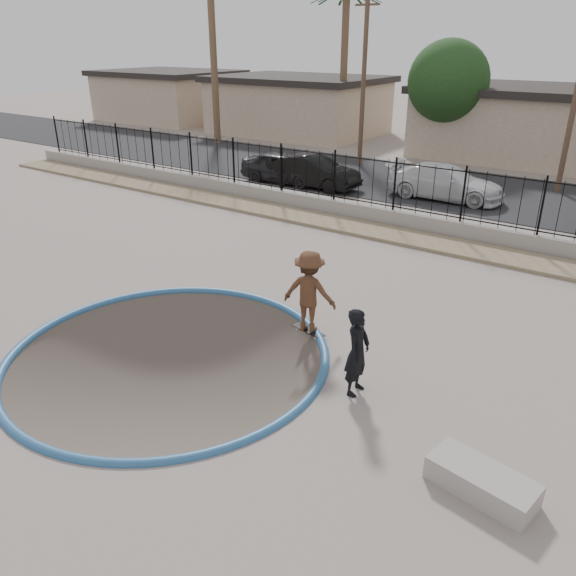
# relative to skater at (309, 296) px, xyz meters

# --- Properties ---
(ground) EXTENTS (120.00, 120.00, 2.20)m
(ground) POSITION_rel_skater_xyz_m (-1.96, 10.40, -2.07)
(ground) COLOR slate
(ground) RESTS_ON ground
(bowl_pit) EXTENTS (6.84, 6.84, 1.80)m
(bowl_pit) POSITION_rel_skater_xyz_m (-1.96, -2.60, -0.97)
(bowl_pit) COLOR #473E36
(bowl_pit) RESTS_ON ground
(coping_ring) EXTENTS (7.04, 7.04, 0.20)m
(coping_ring) POSITION_rel_skater_xyz_m (-1.96, -2.60, -0.97)
(coping_ring) COLOR #295988
(coping_ring) RESTS_ON ground
(rock_strip) EXTENTS (42.00, 1.60, 0.11)m
(rock_strip) POSITION_rel_skater_xyz_m (-1.96, 7.60, -0.91)
(rock_strip) COLOR #8E7B5D
(rock_strip) RESTS_ON ground
(retaining_wall) EXTENTS (42.00, 0.45, 0.60)m
(retaining_wall) POSITION_rel_skater_xyz_m (-1.96, 8.70, -0.67)
(retaining_wall) COLOR gray
(retaining_wall) RESTS_ON ground
(fence) EXTENTS (40.00, 0.04, 1.80)m
(fence) POSITION_rel_skater_xyz_m (-1.96, 8.70, 0.53)
(fence) COLOR black
(fence) RESTS_ON retaining_wall
(street) EXTENTS (90.00, 8.00, 0.04)m
(street) POSITION_rel_skater_xyz_m (-1.96, 15.40, -0.95)
(street) COLOR black
(street) RESTS_ON ground
(house_west_far) EXTENTS (10.60, 8.60, 3.90)m
(house_west_far) POSITION_rel_skater_xyz_m (-29.96, 24.90, 1.01)
(house_west_far) COLOR tan
(house_west_far) RESTS_ON ground
(house_west) EXTENTS (11.60, 8.60, 3.90)m
(house_west) POSITION_rel_skater_xyz_m (-16.96, 24.90, 1.01)
(house_west) COLOR tan
(house_west) RESTS_ON ground
(house_center) EXTENTS (10.60, 8.60, 3.90)m
(house_center) POSITION_rel_skater_xyz_m (-1.96, 24.90, 1.01)
(house_center) COLOR tan
(house_center) RESTS_ON ground
(palm_left) EXTENTS (2.30, 2.30, 11.30)m
(palm_left) POSITION_rel_skater_xyz_m (-18.96, 18.40, 6.99)
(palm_left) COLOR brown
(palm_left) RESTS_ON ground
(palm_mid) EXTENTS (2.30, 2.30, 9.30)m
(palm_mid) POSITION_rel_skater_xyz_m (-11.96, 22.40, 5.72)
(palm_mid) COLOR brown
(palm_mid) RESTS_ON ground
(utility_pole_left) EXTENTS (1.70, 0.24, 9.00)m
(utility_pole_left) POSITION_rel_skater_xyz_m (-7.96, 17.40, 3.73)
(utility_pole_left) COLOR #473323
(utility_pole_left) RESTS_ON ground
(street_tree_left) EXTENTS (4.32, 4.32, 6.36)m
(street_tree_left) POSITION_rel_skater_xyz_m (-4.96, 21.40, 3.22)
(street_tree_left) COLOR #473323
(street_tree_left) RESTS_ON ground
(skater) EXTENTS (1.38, 0.98, 1.94)m
(skater) POSITION_rel_skater_xyz_m (0.00, 0.00, 0.00)
(skater) COLOR brown
(skater) RESTS_ON ground
(skateboard) EXTENTS (0.93, 0.41, 0.08)m
(skateboard) POSITION_rel_skater_xyz_m (0.00, 0.00, -0.90)
(skateboard) COLOR black
(skateboard) RESTS_ON ground
(videographer) EXTENTS (0.47, 0.68, 1.78)m
(videographer) POSITION_rel_skater_xyz_m (2.04, -1.48, -0.08)
(videographer) COLOR black
(videographer) RESTS_ON ground
(concrete_ledge) EXTENTS (1.70, 0.98, 0.40)m
(concrete_ledge) POSITION_rel_skater_xyz_m (4.89, -2.75, -0.77)
(concrete_ledge) COLOR gray
(concrete_ledge) RESTS_ON ground
(car_a) EXTENTS (4.25, 1.86, 1.42)m
(car_a) POSITION_rel_skater_xyz_m (-9.01, 11.80, -0.22)
(car_a) COLOR black
(car_a) RESTS_ON street
(car_b) EXTENTS (4.36, 1.59, 1.43)m
(car_b) POSITION_rel_skater_xyz_m (-7.38, 11.82, -0.22)
(car_b) COLOR black
(car_b) RESTS_ON street
(car_c) EXTENTS (4.95, 2.15, 1.42)m
(car_c) POSITION_rel_skater_xyz_m (-1.69, 13.31, -0.22)
(car_c) COLOR silver
(car_c) RESTS_ON street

